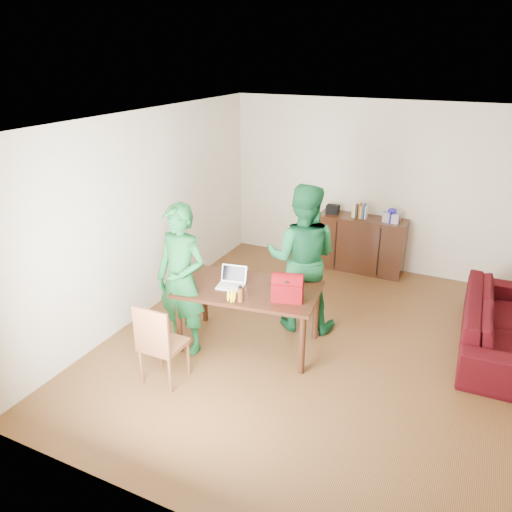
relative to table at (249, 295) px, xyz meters
The scene contains 10 objects.
room 1.14m from the table, 28.04° to the left, with size 5.20×5.70×2.90m.
table is the anchor object (origin of this frame).
chair 1.23m from the table, 116.56° to the right, with size 0.43×0.41×0.95m.
person_near 0.82m from the table, 149.20° to the right, with size 0.66×0.44×1.82m, color #135725.
person_far 0.86m from the table, 60.95° to the left, with size 0.93×0.72×1.91m, color #145A2F.
laptop 0.26m from the table, 160.62° to the right, with size 0.34×0.27×0.22m.
bananas 0.42m from the table, 92.42° to the right, with size 0.15×0.09×0.05m, color yellow, non-canonical shape.
bottle 0.40m from the table, 78.98° to the right, with size 0.06×0.06×0.19m, color #5F3215.
red_bag 0.58m from the table, ahead, with size 0.35×0.20×0.25m, color maroon.
sofa 3.07m from the table, 24.06° to the left, with size 2.20×0.86×0.64m, color #410815.
Camera 1 is at (1.53, -5.06, 3.39)m, focal length 35.00 mm.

